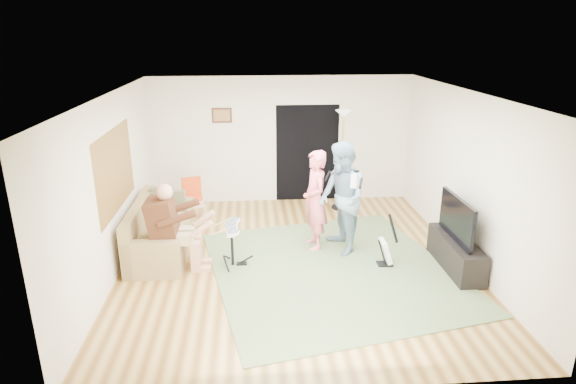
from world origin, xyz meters
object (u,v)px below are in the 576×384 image
at_px(guitar_spare, 386,251).
at_px(singer, 315,200).
at_px(guitarist, 341,199).
at_px(dining_chair, 195,208).
at_px(tv_cabinet, 456,254).
at_px(sofa, 157,235).
at_px(torchiere_lamp, 343,142).
at_px(drum_kit, 232,248).
at_px(television, 457,218).

bearing_deg(guitar_spare, singer, 143.35).
distance_m(guitarist, dining_chair, 3.02).
xyz_separation_m(dining_chair, tv_cabinet, (4.28, -2.21, -0.07)).
distance_m(singer, tv_cabinet, 2.40).
relative_size(sofa, tv_cabinet, 1.50).
height_order(guitarist, torchiere_lamp, torchiere_lamp).
relative_size(singer, dining_chair, 1.90).
relative_size(drum_kit, guitarist, 0.38).
bearing_deg(guitarist, singer, -125.20).
distance_m(guitarist, torchiere_lamp, 2.15).
height_order(singer, torchiere_lamp, torchiere_lamp).
xyz_separation_m(torchiere_lamp, television, (1.26, -2.84, -0.57)).
bearing_deg(television, torchiere_lamp, 113.85).
bearing_deg(dining_chair, singer, -46.08).
distance_m(sofa, guitarist, 3.18).
relative_size(drum_kit, tv_cabinet, 0.51).
distance_m(sofa, guitar_spare, 3.82).
relative_size(singer, torchiere_lamp, 0.83).
bearing_deg(singer, tv_cabinet, 55.92).
bearing_deg(sofa, tv_cabinet, -12.05).
bearing_deg(television, sofa, 167.82).
height_order(dining_chair, television, television).
bearing_deg(drum_kit, dining_chair, 112.99).
xyz_separation_m(drum_kit, television, (3.45, -0.37, 0.54)).
relative_size(dining_chair, tv_cabinet, 0.64).
relative_size(singer, guitarist, 0.91).
distance_m(drum_kit, singer, 1.61).
relative_size(dining_chair, television, 0.79).
relative_size(singer, television, 1.49).
bearing_deg(guitarist, television, 53.43).
height_order(tv_cabinet, television, television).
xyz_separation_m(sofa, torchiere_lamp, (3.49, 1.82, 1.14)).
bearing_deg(tv_cabinet, television, 180.00).
bearing_deg(tv_cabinet, dining_chair, 152.68).
bearing_deg(torchiere_lamp, television, -66.15).
bearing_deg(television, dining_chair, 152.41).
relative_size(guitar_spare, tv_cabinet, 0.63).
relative_size(guitarist, television, 1.64).
bearing_deg(torchiere_lamp, guitarist, -100.70).
distance_m(sofa, tv_cabinet, 4.90).
relative_size(sofa, drum_kit, 2.93).
relative_size(drum_kit, guitar_spare, 0.81).
relative_size(sofa, torchiere_lamp, 1.01).
bearing_deg(dining_chair, drum_kit, -83.28).
xyz_separation_m(drum_kit, torchiere_lamp, (2.19, 2.47, 1.11)).
bearing_deg(drum_kit, tv_cabinet, -6.09).
xyz_separation_m(singer, tv_cabinet, (2.11, -0.97, -0.61)).
distance_m(singer, guitarist, 0.46).
bearing_deg(dining_chair, guitarist, -45.19).
xyz_separation_m(singer, television, (2.06, -0.97, -0.01)).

